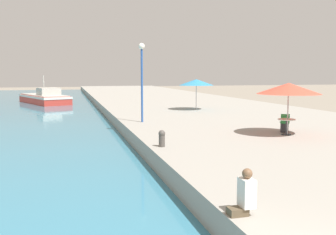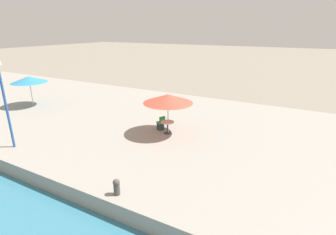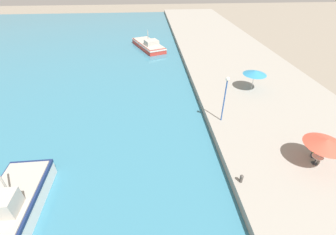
{
  "view_description": "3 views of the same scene",
  "coord_description": "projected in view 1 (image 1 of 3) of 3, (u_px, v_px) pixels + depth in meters",
  "views": [
    {
      "loc": [
        -2.99,
        -3.36,
        3.59
      ],
      "look_at": [
        1.5,
        13.26,
        1.56
      ],
      "focal_mm": 40.0,
      "sensor_mm": 36.0,
      "label": 1
    },
    {
      "loc": [
        -6.01,
        4.75,
        6.77
      ],
      "look_at": [
        6.8,
        11.72,
        1.76
      ],
      "focal_mm": 28.0,
      "sensor_mm": 36.0,
      "label": 2
    },
    {
      "loc": [
        -5.44,
        0.51,
        13.44
      ],
      "look_at": [
        -4.0,
        18.0,
        1.36
      ],
      "focal_mm": 24.0,
      "sensor_mm": 36.0,
      "label": 3
    }
  ],
  "objects": [
    {
      "name": "fishing_boat_mid",
      "position": [
        45.0,
        98.0,
        44.61
      ],
      "size": [
        6.52,
        9.9,
        3.31
      ],
      "rotation": [
        0.0,
        0.0,
        0.38
      ],
      "color": "red",
      "rests_on": "water_basin"
    },
    {
      "name": "quay_promenade",
      "position": [
        169.0,
        102.0,
        41.91
      ],
      "size": [
        16.0,
        90.0,
        0.76
      ],
      "color": "gray",
      "rests_on": "ground_plane"
    },
    {
      "name": "lamppost",
      "position": [
        142.0,
        69.0,
        21.54
      ],
      "size": [
        0.36,
        0.36,
        4.56
      ],
      "color": "#28519E",
      "rests_on": "quay_promenade"
    },
    {
      "name": "mooring_bollard",
      "position": [
        162.0,
        138.0,
        14.49
      ],
      "size": [
        0.26,
        0.26,
        0.65
      ],
      "color": "#4C4742",
      "rests_on": "quay_promenade"
    },
    {
      "name": "cafe_table",
      "position": [
        287.0,
        123.0,
        17.27
      ],
      "size": [
        0.8,
        0.8,
        0.74
      ],
      "color": "#333338",
      "rests_on": "quay_promenade"
    },
    {
      "name": "cafe_chair_left",
      "position": [
        284.0,
        126.0,
        18.0
      ],
      "size": [
        0.55,
        0.56,
        0.91
      ],
      "rotation": [
        0.0,
        0.0,
        -0.45
      ],
      "color": "#2D2D33",
      "rests_on": "quay_promenade"
    },
    {
      "name": "cafe_umbrella_pink",
      "position": [
        289.0,
        88.0,
        17.08
      ],
      "size": [
        2.89,
        2.89,
        2.41
      ],
      "color": "#B7B7B7",
      "rests_on": "quay_promenade"
    },
    {
      "name": "person_at_quay",
      "position": [
        245.0,
        195.0,
        7.5
      ],
      "size": [
        0.52,
        0.36,
        0.95
      ],
      "color": "brown",
      "rests_on": "quay_promenade"
    },
    {
      "name": "cafe_umbrella_white",
      "position": [
        196.0,
        82.0,
        29.0
      ],
      "size": [
        2.71,
        2.71,
        2.39
      ],
      "color": "#B7B7B7",
      "rests_on": "quay_promenade"
    }
  ]
}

